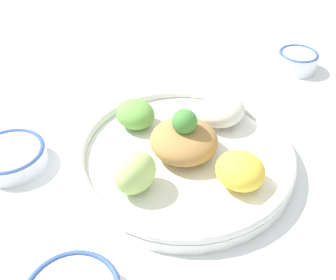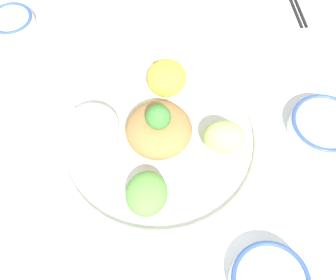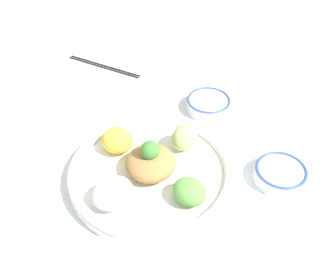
% 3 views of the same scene
% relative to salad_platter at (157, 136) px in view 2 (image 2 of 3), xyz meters
% --- Properties ---
extents(ground_plane, '(2.40, 2.40, 0.00)m').
position_rel_salad_platter_xyz_m(ground_plane, '(-0.01, 0.00, -0.02)').
color(ground_plane, white).
extents(salad_platter, '(0.35, 0.35, 0.10)m').
position_rel_salad_platter_xyz_m(salad_platter, '(0.00, 0.00, 0.00)').
color(salad_platter, white).
rests_on(salad_platter, ground_plane).
extents(rice_bowl_blue, '(0.11, 0.11, 0.03)m').
position_rel_salad_platter_xyz_m(rice_bowl_blue, '(0.20, 0.20, -0.01)').
color(rice_bowl_blue, white).
rests_on(rice_bowl_blue, ground_plane).
extents(rice_bowl_plain, '(0.09, 0.09, 0.03)m').
position_rel_salad_platter_xyz_m(rice_bowl_plain, '(-0.39, 0.01, -0.01)').
color(rice_bowl_plain, white).
rests_on(rice_bowl_plain, ground_plane).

